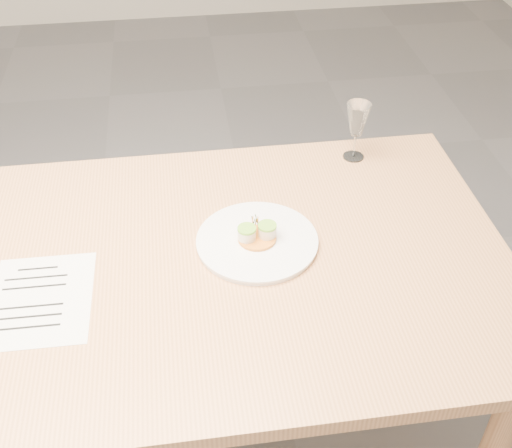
{
  "coord_description": "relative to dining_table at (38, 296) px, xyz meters",
  "views": [
    {
      "loc": [
        0.38,
        -1.19,
        1.85
      ],
      "look_at": [
        0.56,
        0.06,
        0.8
      ],
      "focal_mm": 45.0,
      "sensor_mm": 36.0,
      "label": 1
    }
  ],
  "objects": [
    {
      "name": "dinner_plate",
      "position": [
        0.56,
        0.04,
        0.08
      ],
      "size": [
        0.31,
        0.31,
        0.08
      ],
      "rotation": [
        0.0,
        0.0,
        -0.12
      ],
      "color": "white",
      "rests_on": "dining_table"
    },
    {
      "name": "ground",
      "position": [
        0.0,
        0.0,
        -0.68
      ],
      "size": [
        7.0,
        7.0,
        0.0
      ],
      "primitive_type": "plane",
      "color": "slate",
      "rests_on": "ground"
    },
    {
      "name": "recipe_sheet",
      "position": [
        0.03,
        -0.08,
        0.07
      ],
      "size": [
        0.24,
        0.3,
        0.0
      ],
      "rotation": [
        0.0,
        0.0,
        -0.02
      ],
      "color": "white",
      "rests_on": "dining_table"
    },
    {
      "name": "dining_table",
      "position": [
        0.0,
        0.0,
        0.0
      ],
      "size": [
        2.4,
        1.0,
        0.75
      ],
      "color": "tan",
      "rests_on": "ground"
    },
    {
      "name": "wine_glass_2",
      "position": [
        0.91,
        0.4,
        0.19
      ],
      "size": [
        0.07,
        0.07,
        0.18
      ],
      "color": "white",
      "rests_on": "dining_table"
    }
  ]
}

